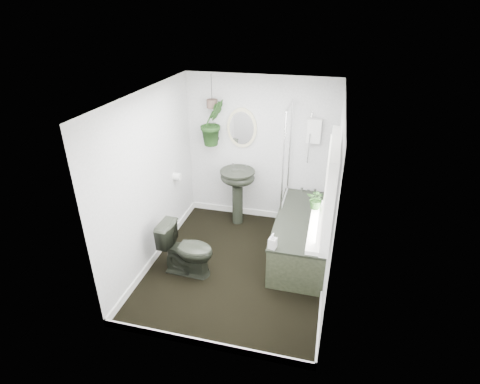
# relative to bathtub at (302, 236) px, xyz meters

# --- Properties ---
(floor) EXTENTS (2.30, 2.80, 0.02)m
(floor) POSITION_rel_bathtub_xyz_m (-0.80, -0.50, -0.30)
(floor) COLOR black
(floor) RESTS_ON ground
(ceiling) EXTENTS (2.30, 2.80, 0.02)m
(ceiling) POSITION_rel_bathtub_xyz_m (-0.80, -0.50, 2.02)
(ceiling) COLOR white
(ceiling) RESTS_ON ground
(wall_back) EXTENTS (2.30, 0.02, 2.30)m
(wall_back) POSITION_rel_bathtub_xyz_m (-0.80, 0.91, 0.86)
(wall_back) COLOR silver
(wall_back) RESTS_ON ground
(wall_front) EXTENTS (2.30, 0.02, 2.30)m
(wall_front) POSITION_rel_bathtub_xyz_m (-0.80, -1.91, 0.86)
(wall_front) COLOR silver
(wall_front) RESTS_ON ground
(wall_left) EXTENTS (0.02, 2.80, 2.30)m
(wall_left) POSITION_rel_bathtub_xyz_m (-1.96, -0.50, 0.86)
(wall_left) COLOR silver
(wall_left) RESTS_ON ground
(wall_right) EXTENTS (0.02, 2.80, 2.30)m
(wall_right) POSITION_rel_bathtub_xyz_m (0.36, -0.50, 0.86)
(wall_right) COLOR silver
(wall_right) RESTS_ON ground
(skirting) EXTENTS (2.30, 2.80, 0.10)m
(skirting) POSITION_rel_bathtub_xyz_m (-0.80, -0.50, -0.24)
(skirting) COLOR white
(skirting) RESTS_ON floor
(bathtub) EXTENTS (0.72, 1.72, 0.58)m
(bathtub) POSITION_rel_bathtub_xyz_m (0.00, 0.00, 0.00)
(bathtub) COLOR black
(bathtub) RESTS_ON floor
(bath_screen) EXTENTS (0.04, 0.72, 1.40)m
(bath_screen) POSITION_rel_bathtub_xyz_m (-0.33, 0.49, 0.99)
(bath_screen) COLOR silver
(bath_screen) RESTS_ON bathtub
(shower_box) EXTENTS (0.20, 0.10, 0.35)m
(shower_box) POSITION_rel_bathtub_xyz_m (0.00, 0.84, 1.26)
(shower_box) COLOR white
(shower_box) RESTS_ON wall_back
(oval_mirror) EXTENTS (0.46, 0.03, 0.62)m
(oval_mirror) POSITION_rel_bathtub_xyz_m (-1.08, 0.87, 1.21)
(oval_mirror) COLOR beige
(oval_mirror) RESTS_ON wall_back
(wall_sconce) EXTENTS (0.04, 0.04, 0.22)m
(wall_sconce) POSITION_rel_bathtub_xyz_m (-1.48, 0.86, 1.11)
(wall_sconce) COLOR black
(wall_sconce) RESTS_ON wall_back
(toilet_roll_holder) EXTENTS (0.11, 0.11, 0.11)m
(toilet_roll_holder) POSITION_rel_bathtub_xyz_m (-1.90, 0.20, 0.61)
(toilet_roll_holder) COLOR white
(toilet_roll_holder) RESTS_ON wall_left
(window_recess) EXTENTS (0.08, 1.00, 0.90)m
(window_recess) POSITION_rel_bathtub_xyz_m (0.29, -1.20, 1.36)
(window_recess) COLOR white
(window_recess) RESTS_ON wall_right
(window_sill) EXTENTS (0.18, 1.00, 0.04)m
(window_sill) POSITION_rel_bathtub_xyz_m (0.22, -1.20, 0.94)
(window_sill) COLOR white
(window_sill) RESTS_ON wall_right
(window_blinds) EXTENTS (0.01, 0.86, 0.76)m
(window_blinds) POSITION_rel_bathtub_xyz_m (0.24, -1.20, 1.36)
(window_blinds) COLOR white
(window_blinds) RESTS_ON wall_right
(toilet) EXTENTS (0.71, 0.43, 0.71)m
(toilet) POSITION_rel_bathtub_xyz_m (-1.40, -0.77, 0.07)
(toilet) COLOR black
(toilet) RESTS_ON floor
(pedestal_sink) EXTENTS (0.58, 0.50, 0.92)m
(pedestal_sink) POSITION_rel_bathtub_xyz_m (-1.08, 0.60, 0.17)
(pedestal_sink) COLOR black
(pedestal_sink) RESTS_ON floor
(sill_plant) EXTENTS (0.22, 0.20, 0.22)m
(sill_plant) POSITION_rel_bathtub_xyz_m (0.17, -0.90, 1.07)
(sill_plant) COLOR black
(sill_plant) RESTS_ON window_sill
(hanging_plant) EXTENTS (0.49, 0.49, 0.70)m
(hanging_plant) POSITION_rel_bathtub_xyz_m (-1.50, 0.75, 1.30)
(hanging_plant) COLOR black
(hanging_plant) RESTS_ON ceiling
(soap_bottle) EXTENTS (0.11, 0.11, 0.20)m
(soap_bottle) POSITION_rel_bathtub_xyz_m (-0.29, -0.79, 0.39)
(soap_bottle) COLOR black
(soap_bottle) RESTS_ON bathtub
(hanging_pot) EXTENTS (0.16, 0.16, 0.12)m
(hanging_pot) POSITION_rel_bathtub_xyz_m (-1.50, 0.75, 1.59)
(hanging_pot) COLOR brown
(hanging_pot) RESTS_ON ceiling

